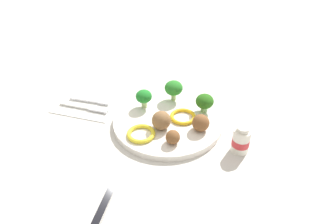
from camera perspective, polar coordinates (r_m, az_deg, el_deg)
ground_plane at (r=0.77m, az=0.00°, el=-2.16°), size 4.00×4.00×0.00m
plate at (r=0.77m, az=0.00°, el=-1.69°), size 0.28×0.28×0.02m
broccoli_floret_back_left at (r=0.79m, az=-4.65°, el=2.92°), size 0.04×0.04×0.05m
broccoli_floret_front_right at (r=0.81m, az=1.09°, el=4.56°), size 0.05×0.05×0.06m
broccoli_floret_near_rim at (r=0.78m, az=7.02°, el=1.97°), size 0.05×0.05×0.05m
meatball_mid_left at (r=0.68m, az=0.93°, el=-4.82°), size 0.03×0.03×0.03m
meatball_front_left at (r=0.72m, az=-1.57°, el=-1.53°), size 0.05×0.05×0.05m
meatball_far_rim at (r=0.72m, az=6.28°, el=-2.08°), size 0.04×0.04×0.04m
pepper_ring_mid_right at (r=0.76m, az=2.88°, el=-0.89°), size 0.08×0.08×0.01m
pepper_ring_back_right at (r=0.71m, az=-5.18°, el=-4.15°), size 0.10×0.10×0.01m
napkin at (r=0.87m, az=-15.21°, el=1.34°), size 0.18×0.14×0.01m
fork at (r=0.87m, az=-14.25°, el=2.19°), size 0.12×0.03×0.01m
knife at (r=0.85m, az=-15.42°, el=0.87°), size 0.15×0.03×0.01m
yogurt_bottle at (r=0.69m, az=13.78°, el=-5.28°), size 0.04×0.04×0.07m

